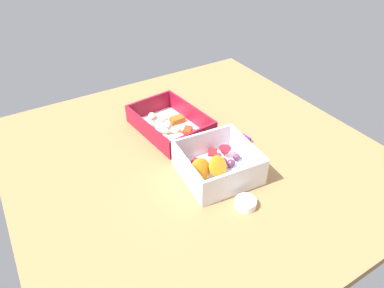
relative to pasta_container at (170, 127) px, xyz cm
name	(u,v)px	position (x,y,z in cm)	size (l,w,h in cm)	color
table_surface	(194,158)	(10.65, 0.46, -2.65)	(80.00, 80.00, 2.00)	#9E7547
pasta_container	(170,127)	(0.00, 0.00, 0.00)	(21.15, 15.63, 5.28)	white
fruit_bowl	(217,165)	(18.68, 1.09, 0.59)	(15.86, 16.12, 6.35)	white
candy_bar	(236,135)	(10.27, 12.66, -1.05)	(7.00, 2.40, 1.20)	#51197A
paper_cup_liner	(245,203)	(29.38, 0.43, -0.89)	(4.17, 4.17, 1.53)	white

